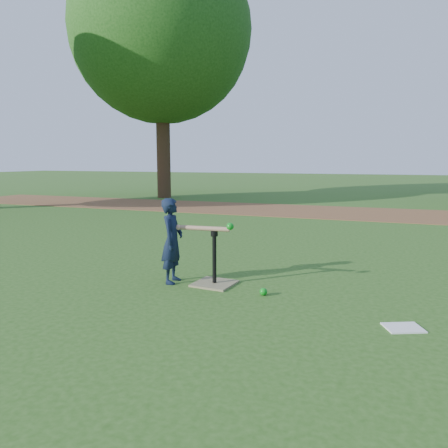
% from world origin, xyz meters
% --- Properties ---
extents(ground, '(80.00, 80.00, 0.00)m').
position_xyz_m(ground, '(0.00, 0.00, 0.00)').
color(ground, '#285116').
rests_on(ground, ground).
extents(dirt_strip, '(24.00, 3.00, 0.01)m').
position_xyz_m(dirt_strip, '(0.00, 7.50, 0.01)').
color(dirt_strip, brown).
rests_on(dirt_strip, ground).
extents(child, '(0.28, 0.38, 0.97)m').
position_xyz_m(child, '(-0.39, -0.00, 0.48)').
color(child, black).
rests_on(child, ground).
extents(wiffle_ball_ground, '(0.08, 0.08, 0.08)m').
position_xyz_m(wiffle_ball_ground, '(0.72, -0.11, 0.04)').
color(wiffle_ball_ground, '#0C8B17').
rests_on(wiffle_ball_ground, ground).
extents(clipboard, '(0.37, 0.33, 0.01)m').
position_xyz_m(clipboard, '(2.06, -0.55, 0.01)').
color(clipboard, white).
rests_on(clipboard, ground).
extents(batting_tee, '(0.47, 0.47, 0.61)m').
position_xyz_m(batting_tee, '(0.09, 0.08, 0.11)').
color(batting_tee, '#847A54').
rests_on(batting_tee, ground).
extents(swing_action, '(0.71, 0.15, 0.12)m').
position_xyz_m(swing_action, '(0.01, 0.04, 0.65)').
color(swing_action, tan).
rests_on(swing_action, ground).
extents(tree_left, '(6.40, 6.40, 9.08)m').
position_xyz_m(tree_left, '(-6.00, 10.00, 5.87)').
color(tree_left, '#382316').
rests_on(tree_left, ground).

